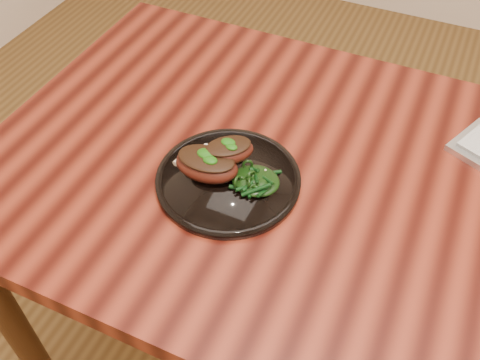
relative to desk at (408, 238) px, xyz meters
The scene contains 6 objects.
desk is the anchor object (origin of this frame).
plate 0.34m from the desk, 165.99° to the right, with size 0.26×0.26×0.02m.
lamb_chop_front 0.39m from the desk, 166.05° to the right, with size 0.12×0.08×0.05m.
lamb_chop_back 0.36m from the desk, behind, with size 0.10×0.10×0.04m.
herb_smear 0.37m from the desk, behind, with size 0.08×0.05×0.00m, color #0C3F06.
greens_heap 0.30m from the desk, 164.42° to the right, with size 0.08×0.08×0.03m.
Camera 1 is at (-0.04, -0.66, 1.45)m, focal length 40.00 mm.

